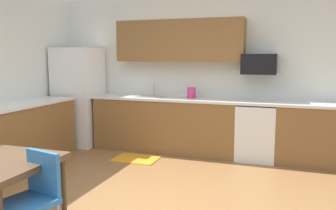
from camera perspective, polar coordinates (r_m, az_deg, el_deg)
The scene contains 16 objects.
ground_plane at distance 4.04m, azimuth -4.88°, elevation -16.12°, with size 12.00×12.00×0.00m, color olive.
wall_back at distance 6.21m, azimuth 5.05°, elevation 5.19°, with size 5.80×0.10×2.70m, color silver.
cabinet_run_back at distance 6.13m, azimuth -0.45°, elevation -3.29°, with size 2.49×0.60×0.90m, color brown.
cabinet_run_back_right at distance 5.79m, azimuth 22.32°, elevation -4.56°, with size 1.06×0.60×0.90m, color brown.
cabinet_run_left at distance 5.77m, azimuth -22.88°, elevation -4.63°, with size 0.60×2.00×0.90m, color brown.
countertop_back at distance 5.90m, azimuth 4.16°, elevation 0.88°, with size 4.80×0.64×0.04m, color silver.
countertop_left at distance 5.69m, azimuth -23.13°, elevation -0.01°, with size 0.64×2.00×0.04m, color silver.
upper_cabinets_back at distance 6.07m, azimuth 1.81°, elevation 10.35°, with size 2.20×0.34×0.70m, color brown.
refrigerator at distance 6.74m, azimuth -14.23°, elevation 1.33°, with size 0.76×0.70×1.79m, color white.
oven_range at distance 5.80m, azimuth 14.10°, elevation -4.13°, with size 0.60×0.60×0.91m.
microwave at distance 5.78m, azimuth 14.55°, elevation 6.43°, with size 0.54×0.36×0.32m, color black.
sink_basin at distance 6.16m, azimuth -2.87°, elevation 0.80°, with size 0.48×0.40×0.14m, color #A5A8AD.
sink_faucet at distance 6.31m, azimuth -2.27°, elevation 2.44°, with size 0.02×0.02×0.24m, color #B2B5BA.
chair_near_table at distance 3.21m, azimuth -20.96°, elevation -13.37°, with size 0.48×0.48×0.85m.
floor_mat at distance 5.75m, azimuth -5.20°, elevation -8.65°, with size 0.70×0.50×0.01m, color orange.
kettle at distance 5.95m, azimuth 3.82°, elevation 1.91°, with size 0.14×0.14×0.20m, color #CC3372.
Camera 1 is at (1.52, -3.36, 1.64)m, focal length 37.64 mm.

